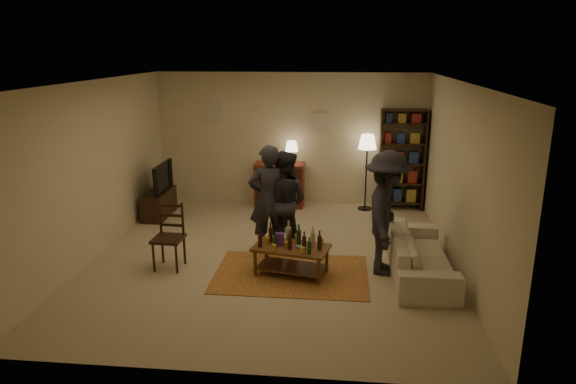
# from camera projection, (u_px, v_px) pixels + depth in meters

# --- Properties ---
(floor) EXTENTS (6.00, 6.00, 0.00)m
(floor) POSITION_uv_depth(u_px,v_px,m) (272.00, 257.00, 8.05)
(floor) COLOR #C6B793
(floor) RESTS_ON ground
(room_shell) EXTENTS (6.00, 6.00, 6.00)m
(room_shell) POSITION_uv_depth(u_px,v_px,m) (259.00, 116.00, 10.47)
(room_shell) COLOR beige
(room_shell) RESTS_ON ground
(rug) EXTENTS (2.20, 1.50, 0.01)m
(rug) POSITION_uv_depth(u_px,v_px,m) (291.00, 274.00, 7.44)
(rug) COLOR brown
(rug) RESTS_ON ground
(coffee_table) EXTENTS (1.16, 0.79, 0.77)m
(coffee_table) POSITION_uv_depth(u_px,v_px,m) (291.00, 249.00, 7.34)
(coffee_table) COLOR brown
(coffee_table) RESTS_ON ground
(dining_chair) EXTENTS (0.45, 0.45, 0.99)m
(dining_chair) POSITION_uv_depth(u_px,v_px,m) (170.00, 233.00, 7.58)
(dining_chair) COLOR black
(dining_chair) RESTS_ON ground
(tv_stand) EXTENTS (0.40, 1.00, 1.06)m
(tv_stand) POSITION_uv_depth(u_px,v_px,m) (159.00, 197.00, 9.90)
(tv_stand) COLOR black
(tv_stand) RESTS_ON ground
(dresser) EXTENTS (1.00, 0.50, 1.36)m
(dresser) POSITION_uv_depth(u_px,v_px,m) (280.00, 184.00, 10.53)
(dresser) COLOR maroon
(dresser) RESTS_ON ground
(bookshelf) EXTENTS (0.90, 0.34, 2.02)m
(bookshelf) POSITION_uv_depth(u_px,v_px,m) (402.00, 159.00, 10.21)
(bookshelf) COLOR black
(bookshelf) RESTS_ON ground
(floor_lamp) EXTENTS (0.36, 0.36, 1.53)m
(floor_lamp) POSITION_uv_depth(u_px,v_px,m) (367.00, 147.00, 10.08)
(floor_lamp) COLOR black
(floor_lamp) RESTS_ON ground
(sofa) EXTENTS (0.81, 2.08, 0.61)m
(sofa) POSITION_uv_depth(u_px,v_px,m) (420.00, 254.00, 7.37)
(sofa) COLOR beige
(sofa) RESTS_ON ground
(person_left) EXTENTS (0.73, 0.59, 1.74)m
(person_left) POSITION_uv_depth(u_px,v_px,m) (269.00, 200.00, 8.03)
(person_left) COLOR #24242B
(person_left) RESTS_ON ground
(person_right) EXTENTS (0.96, 0.85, 1.63)m
(person_right) POSITION_uv_depth(u_px,v_px,m) (284.00, 201.00, 8.15)
(person_right) COLOR #27272E
(person_right) RESTS_ON ground
(person_by_sofa) EXTENTS (0.83, 1.25, 1.80)m
(person_by_sofa) POSITION_uv_depth(u_px,v_px,m) (387.00, 213.00, 7.28)
(person_by_sofa) COLOR #242229
(person_by_sofa) RESTS_ON ground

